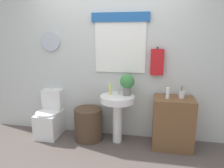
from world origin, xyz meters
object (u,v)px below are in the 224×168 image
Objects in this scene: laundry_hamper at (88,124)px; potted_plant at (127,83)px; wooden_cabinet at (173,123)px; toilet at (50,118)px; soap_bottle at (111,89)px; lotion_bottle at (168,93)px; pedestal_sink at (117,107)px; toothbrush_cup at (182,95)px.

laundry_hamper is 1.59× the size of potted_plant.
laundry_hamper is at bearing 180.00° from wooden_cabinet.
wooden_cabinet is (2.02, -0.03, 0.09)m from toilet.
laundry_hamper is at bearing -174.48° from potted_plant.
toilet is at bearing 179.02° from wooden_cabinet.
lotion_bottle reaches higher than soap_bottle.
lotion_bottle is at bearing -3.07° from pedestal_sink.
laundry_hamper is 0.70m from soap_bottle.
soap_bottle is 0.28m from potted_plant.
toilet is 1.51× the size of laundry_hamper.
pedestal_sink is 0.80m from lotion_bottle.
wooden_cabinet is at bearing -0.98° from toilet.
toothbrush_cup is at bearing -1.60° from soap_bottle.
pedestal_sink is at bearing -180.00° from wooden_cabinet.
toilet is 2.02m from wooden_cabinet.
pedestal_sink is (1.17, -0.03, 0.29)m from toilet.
toothbrush_cup reaches higher than laundry_hamper.
toothbrush_cup reaches higher than soap_bottle.
soap_bottle is at bearing -177.80° from potted_plant.
lotion_bottle is (0.87, -0.09, 0.01)m from soap_bottle.
laundry_hamper is 0.68× the size of pedestal_sink.
pedestal_sink is 0.41m from potted_plant.
pedestal_sink is 0.98m from toothbrush_cup.
lotion_bottle reaches higher than pedestal_sink.
soap_bottle is at bearing 7.90° from laundry_hamper.
potted_plant reaches higher than pedestal_sink.
wooden_cabinet is 0.92m from potted_plant.
potted_plant reaches higher than toilet.
lotion_bottle is (1.23, -0.04, 0.60)m from laundry_hamper.
toilet reaches higher than pedestal_sink.
potted_plant is 1.78× the size of toothbrush_cup.
toilet is at bearing -178.89° from potted_plant.
toilet is 2.39× the size of potted_plant.
pedestal_sink is 4.15× the size of toothbrush_cup.
toothbrush_cup is (2.12, -0.01, 0.53)m from toilet.
toilet is 4.26× the size of toothbrush_cup.
soap_bottle is at bearing 0.84° from toilet.
potted_plant reaches higher than laundry_hamper.
soap_bottle is at bearing 177.05° from wooden_cabinet.
pedestal_sink is at bearing -156.80° from potted_plant.
soap_bottle reaches higher than toilet.
toothbrush_cup is at bearing -0.40° from toilet.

